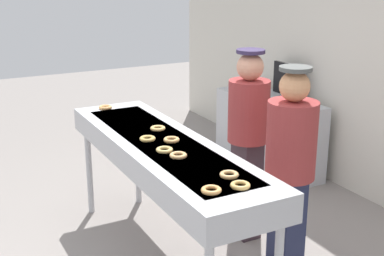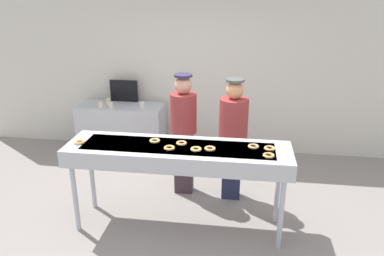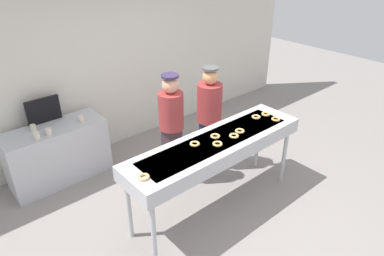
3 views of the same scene
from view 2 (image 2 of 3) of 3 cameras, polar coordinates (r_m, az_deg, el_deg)
ground_plane at (r=4.58m, az=-2.03°, el=-14.59°), size 16.00×16.00×0.00m
back_wall at (r=6.20m, az=1.62°, el=10.57°), size 8.00×0.12×3.14m
fryer_conveyor at (r=4.12m, az=-2.19°, el=-4.04°), size 2.48×0.65×1.02m
glazed_donut_0 at (r=4.01m, az=-3.48°, el=-3.06°), size 0.17×0.17×0.03m
glazed_donut_1 at (r=4.12m, az=-1.62°, el=-2.33°), size 0.14×0.14×0.03m
glazed_donut_2 at (r=4.33m, az=-16.81°, el=-2.08°), size 0.17×0.17×0.03m
glazed_donut_3 at (r=4.08m, az=11.79°, el=-3.06°), size 0.16×0.16×0.03m
glazed_donut_4 at (r=4.09m, az=9.38°, el=-2.79°), size 0.13×0.13×0.03m
glazed_donut_5 at (r=3.97m, az=0.62°, el=-3.26°), size 0.16×0.16×0.03m
glazed_donut_6 at (r=3.90m, az=11.64°, el=-4.13°), size 0.17×0.17×0.03m
glazed_donut_7 at (r=4.21m, az=-5.72°, el=-1.95°), size 0.14×0.14×0.03m
glazed_donut_8 at (r=3.99m, az=2.77°, el=-3.16°), size 0.16×0.16×0.03m
worker_baker at (r=4.75m, az=6.30°, el=-0.63°), size 0.36×0.36×1.62m
worker_assistant at (r=4.87m, az=-1.30°, el=0.10°), size 0.34×0.34×1.64m
prep_counter at (r=6.35m, az=-10.65°, el=-0.23°), size 1.40×0.57×0.85m
paper_cup_0 at (r=6.01m, az=-7.64°, el=3.50°), size 0.08×0.08×0.09m
paper_cup_1 at (r=6.34m, az=-12.68°, el=4.08°), size 0.08×0.08×0.09m
paper_cup_2 at (r=6.14m, az=-13.79°, el=3.44°), size 0.08×0.08×0.09m
paper_cup_3 at (r=6.09m, az=-12.35°, el=3.42°), size 0.08×0.08×0.09m
menu_display at (r=6.38m, az=-10.35°, el=5.61°), size 0.47×0.04×0.36m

